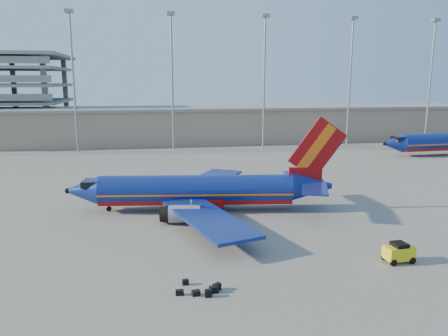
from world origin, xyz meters
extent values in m
plane|color=slate|center=(0.00, 0.00, 0.00)|extent=(220.00, 220.00, 0.00)
cube|color=gray|center=(10.00, 58.00, 4.00)|extent=(120.00, 15.00, 8.00)
cube|color=slate|center=(10.00, 58.00, 8.20)|extent=(122.00, 16.00, 0.60)
cylinder|color=gray|center=(-25.00, 46.00, 14.00)|extent=(0.44, 0.44, 28.00)
cube|color=gray|center=(-25.00, 46.00, 28.30)|extent=(1.60, 1.60, 0.70)
cylinder|color=gray|center=(-5.00, 46.00, 14.00)|extent=(0.44, 0.44, 28.00)
cube|color=gray|center=(-5.00, 46.00, 28.30)|extent=(1.60, 1.60, 0.70)
cylinder|color=gray|center=(15.00, 46.00, 14.00)|extent=(0.44, 0.44, 28.00)
cube|color=gray|center=(15.00, 46.00, 28.30)|extent=(1.60, 1.60, 0.70)
cylinder|color=gray|center=(35.00, 46.00, 14.00)|extent=(0.44, 0.44, 28.00)
cube|color=gray|center=(35.00, 46.00, 28.30)|extent=(1.60, 1.60, 0.70)
cylinder|color=gray|center=(55.00, 46.00, 14.00)|extent=(0.44, 0.44, 28.00)
cube|color=gray|center=(55.00, 46.00, 28.30)|extent=(1.60, 1.60, 0.70)
cylinder|color=navy|center=(-4.98, 0.38, 2.48)|extent=(22.26, 6.27, 3.39)
cube|color=maroon|center=(-4.98, 0.38, 1.60)|extent=(22.17, 5.63, 1.19)
cube|color=orange|center=(-4.98, 0.38, 2.25)|extent=(22.26, 6.30, 0.20)
cone|color=navy|center=(-17.79, 2.08, 2.48)|extent=(4.26, 3.87, 3.39)
cube|color=black|center=(-16.61, 1.93, 3.35)|extent=(2.50, 2.65, 0.73)
cone|color=navy|center=(8.29, -1.39, 2.80)|extent=(5.17, 3.99, 3.39)
cube|color=maroon|center=(7.56, -1.29, 4.03)|extent=(3.88, 1.01, 2.02)
cube|color=maroon|center=(8.84, -1.46, 7.24)|extent=(6.71, 1.18, 7.31)
cube|color=orange|center=(8.65, -1.44, 7.24)|extent=(4.49, 0.97, 5.74)
cube|color=navy|center=(8.34, 1.75, 3.30)|extent=(3.19, 6.06, 0.20)
cube|color=navy|center=(7.52, -4.43, 3.30)|extent=(4.56, 6.45, 0.20)
cube|color=navy|center=(-2.55, 8.19, 1.65)|extent=(11.35, 14.50, 0.32)
cube|color=navy|center=(-4.68, -7.80, 1.65)|extent=(8.41, 14.92, 0.32)
cube|color=maroon|center=(-4.52, 0.32, 1.24)|extent=(5.92, 4.27, 0.92)
cylinder|color=gray|center=(-5.44, 5.25, 1.05)|extent=(3.53, 2.34, 1.93)
cylinder|color=gray|center=(-6.70, -4.20, 1.05)|extent=(3.53, 2.34, 1.93)
cylinder|color=gray|center=(-14.97, 1.71, 0.50)|extent=(0.25, 0.25, 1.01)
cylinder|color=black|center=(-14.97, 1.71, 0.29)|extent=(0.61, 0.30, 0.59)
cylinder|color=black|center=(-3.30, 2.56, 0.39)|extent=(0.83, 0.60, 0.77)
cylinder|color=black|center=(-3.93, -2.17, 0.39)|extent=(0.83, 0.60, 0.77)
cone|color=navy|center=(37.04, 29.78, 2.68)|extent=(4.36, 3.89, 3.67)
cube|color=black|center=(38.32, 29.85, 3.62)|extent=(2.52, 2.71, 0.79)
cube|color=yellow|center=(10.08, -17.13, 0.83)|extent=(2.43, 1.51, 1.11)
cube|color=black|center=(10.08, -17.13, 1.50)|extent=(1.20, 1.30, 0.39)
cylinder|color=black|center=(9.14, -16.58, 0.29)|extent=(0.59, 0.24, 0.58)
cylinder|color=black|center=(9.24, -17.80, 0.29)|extent=(0.59, 0.24, 0.58)
cylinder|color=black|center=(10.91, -16.45, 0.29)|extent=(0.59, 0.24, 0.58)
cylinder|color=black|center=(11.01, -17.67, 0.29)|extent=(0.59, 0.24, 0.58)
cube|color=black|center=(-7.18, -20.02, 0.18)|extent=(0.64, 0.49, 0.37)
cube|color=black|center=(-6.35, -20.39, 0.27)|extent=(0.49, 0.34, 0.55)
cube|color=black|center=(-5.61, -19.52, 0.26)|extent=(0.68, 0.60, 0.52)
cube|color=black|center=(-8.31, -19.78, 0.19)|extent=(0.59, 0.35, 0.38)
cube|color=black|center=(-7.77, -18.27, 0.21)|extent=(0.51, 0.36, 0.42)
cube|color=black|center=(-5.87, -19.83, 0.24)|extent=(0.69, 0.49, 0.48)
camera|label=1|loc=(-9.99, -48.32, 14.90)|focal=35.00mm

